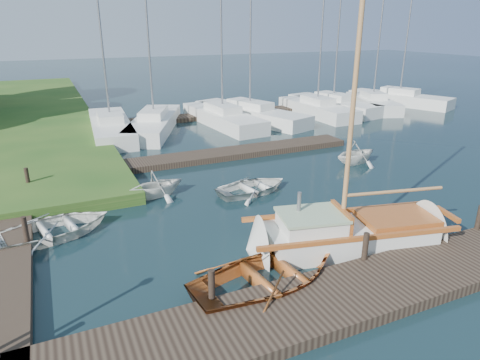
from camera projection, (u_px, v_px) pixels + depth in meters
name	position (u px, v px, depth m)	size (l,w,h in m)	color
ground	(240.00, 211.00, 15.62)	(160.00, 160.00, 0.00)	black
near_dock	(341.00, 297.00, 10.44)	(18.00, 2.20, 0.30)	black
far_dock	(223.00, 154.00, 21.91)	(14.00, 1.60, 0.30)	black
pontoon	(272.00, 110.00, 33.14)	(30.00, 1.60, 0.30)	black
mooring_post_1	(212.00, 285.00, 9.94)	(0.16, 0.16, 0.80)	black
mooring_post_2	(365.00, 246.00, 11.69)	(0.16, 0.16, 0.80)	black
mooring_post_3	(479.00, 217.00, 13.44)	(0.16, 0.16, 0.80)	black
mooring_post_4	(25.00, 229.00, 12.66)	(0.16, 0.16, 0.80)	black
mooring_post_5	(27.00, 178.00, 16.94)	(0.16, 0.16, 0.80)	black
sailboat	(352.00, 235.00, 13.08)	(7.40, 3.46, 9.83)	white
dinghy	(269.00, 272.00, 10.94)	(3.01, 4.21, 0.87)	brown
tender_a	(52.00, 226.00, 13.59)	(2.61, 3.65, 0.76)	white
tender_b	(156.00, 182.00, 16.74)	(1.93, 2.24, 1.18)	white
tender_c	(253.00, 185.00, 17.25)	(2.20, 3.09, 0.64)	white
tender_d	(356.00, 151.00, 20.72)	(2.06, 2.39, 1.26)	white
marina_boat_0	(111.00, 126.00, 26.26)	(2.79, 8.92, 10.72)	white
marina_boat_1	(154.00, 122.00, 27.20)	(5.58, 8.88, 11.10)	white
marina_boat_2	(223.00, 116.00, 28.85)	(2.91, 8.76, 12.14)	white
marina_boat_3	(250.00, 113.00, 30.13)	(5.21, 9.91, 11.18)	white
marina_boat_4	(317.00, 108.00, 31.80)	(2.28, 7.61, 11.85)	white
marina_boat_5	(333.00, 104.00, 33.41)	(3.68, 8.38, 11.05)	white
marina_boat_6	(373.00, 102.00, 34.09)	(4.47, 7.29, 10.08)	white
marina_boat_7	(399.00, 98.00, 36.12)	(5.27, 8.60, 11.77)	white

